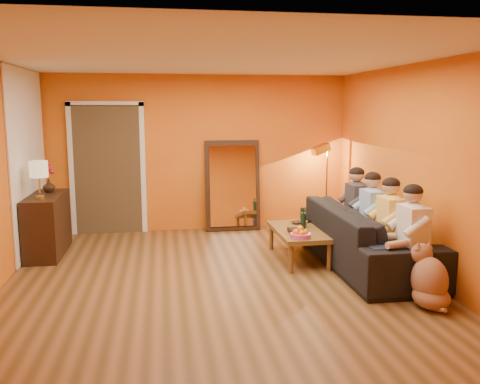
{
  "coord_description": "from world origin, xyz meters",
  "views": [
    {
      "loc": [
        -0.61,
        -5.76,
        2.05
      ],
      "look_at": [
        0.35,
        0.5,
        1.0
      ],
      "focal_mm": 38.0,
      "sensor_mm": 36.0,
      "label": 1
    }
  ],
  "objects": [
    {
      "name": "room_shell",
      "position": [
        0.0,
        0.37,
        1.3
      ],
      "size": [
        5.0,
        5.5,
        2.6
      ],
      "color": "brown",
      "rests_on": "ground"
    },
    {
      "name": "white_accent",
      "position": [
        -2.48,
        1.75,
        1.3
      ],
      "size": [
        0.02,
        1.9,
        2.58
      ],
      "primitive_type": "cube",
      "color": "white",
      "rests_on": "wall_left"
    },
    {
      "name": "doorway_recess",
      "position": [
        -1.5,
        2.83,
        1.05
      ],
      "size": [
        1.06,
        0.3,
        2.1
      ],
      "primitive_type": "cube",
      "color": "#3F2D19",
      "rests_on": "floor"
    },
    {
      "name": "door_jamb_left",
      "position": [
        -2.07,
        2.71,
        1.05
      ],
      "size": [
        0.08,
        0.06,
        2.2
      ],
      "primitive_type": "cube",
      "color": "white",
      "rests_on": "wall_back"
    },
    {
      "name": "door_jamb_right",
      "position": [
        -0.93,
        2.71,
        1.05
      ],
      "size": [
        0.08,
        0.06,
        2.2
      ],
      "primitive_type": "cube",
      "color": "white",
      "rests_on": "wall_back"
    },
    {
      "name": "door_header",
      "position": [
        -1.5,
        2.71,
        2.12
      ],
      "size": [
        1.22,
        0.06,
        0.08
      ],
      "primitive_type": "cube",
      "color": "white",
      "rests_on": "wall_back"
    },
    {
      "name": "mirror_frame",
      "position": [
        0.55,
        2.63,
        0.76
      ],
      "size": [
        0.92,
        0.27,
        1.51
      ],
      "primitive_type": "cube",
      "rotation": [
        -0.14,
        0.0,
        0.0
      ],
      "color": "black",
      "rests_on": "floor"
    },
    {
      "name": "mirror_glass",
      "position": [
        0.55,
        2.59,
        0.76
      ],
      "size": [
        0.78,
        0.21,
        1.35
      ],
      "primitive_type": "cube",
      "rotation": [
        -0.14,
        0.0,
        0.0
      ],
      "color": "white",
      "rests_on": "mirror_frame"
    },
    {
      "name": "sideboard",
      "position": [
        -2.24,
        1.55,
        0.42
      ],
      "size": [
        0.44,
        1.18,
        0.85
      ],
      "primitive_type": "cube",
      "color": "black",
      "rests_on": "floor"
    },
    {
      "name": "table_lamp",
      "position": [
        -2.24,
        1.25,
        1.1
      ],
      "size": [
        0.24,
        0.24,
        0.51
      ],
      "primitive_type": null,
      "color": "beige",
      "rests_on": "sideboard"
    },
    {
      "name": "sofa",
      "position": [
        2.0,
        0.39,
        0.39
      ],
      "size": [
        2.65,
        1.04,
        0.77
      ],
      "primitive_type": "imported",
      "rotation": [
        0.0,
        0.0,
        1.57
      ],
      "color": "black",
      "rests_on": "floor"
    },
    {
      "name": "coffee_table",
      "position": [
        1.2,
        0.76,
        0.21
      ],
      "size": [
        0.64,
        1.23,
        0.42
      ],
      "primitive_type": null,
      "rotation": [
        0.0,
        0.0,
        0.01
      ],
      "color": "brown",
      "rests_on": "floor"
    },
    {
      "name": "floor_lamp",
      "position": [
        2.1,
        2.33,
        0.72
      ],
      "size": [
        0.33,
        0.28,
        1.44
      ],
      "primitive_type": null,
      "rotation": [
        0.0,
        0.0,
        0.16
      ],
      "color": "gold",
      "rests_on": "floor"
    },
    {
      "name": "dog",
      "position": [
        2.1,
        -1.07,
        0.34
      ],
      "size": [
        0.55,
        0.67,
        0.68
      ],
      "primitive_type": null,
      "rotation": [
        0.0,
        0.0,
        0.37
      ],
      "color": "#A36849",
      "rests_on": "floor"
    },
    {
      "name": "person_far_left",
      "position": [
        2.13,
        -0.61,
        0.61
      ],
      "size": [
        0.7,
        0.44,
        1.22
      ],
      "primitive_type": null,
      "color": "silver",
      "rests_on": "sofa"
    },
    {
      "name": "person_mid_left",
      "position": [
        2.13,
        -0.06,
        0.61
      ],
      "size": [
        0.7,
        0.44,
        1.22
      ],
      "primitive_type": null,
      "color": "#F9C653",
      "rests_on": "sofa"
    },
    {
      "name": "person_mid_right",
      "position": [
        2.13,
        0.49,
        0.61
      ],
      "size": [
        0.7,
        0.44,
        1.22
      ],
      "primitive_type": null,
      "color": "#8EAFDB",
      "rests_on": "sofa"
    },
    {
      "name": "person_far_right",
      "position": [
        2.13,
        1.04,
        0.61
      ],
      "size": [
        0.7,
        0.44,
        1.22
      ],
      "primitive_type": null,
      "color": "#343439",
      "rests_on": "sofa"
    },
    {
      "name": "fruit_bowl",
      "position": [
        1.1,
        0.31,
        0.5
      ],
      "size": [
        0.26,
        0.26,
        0.16
      ],
      "primitive_type": null,
      "color": "#CF497C",
      "rests_on": "coffee_table"
    },
    {
      "name": "wine_bottle",
      "position": [
        1.25,
        0.71,
        0.58
      ],
      "size": [
        0.07,
        0.07,
        0.31
      ],
      "primitive_type": "cylinder",
      "color": "black",
      "rests_on": "coffee_table"
    },
    {
      "name": "tumbler",
      "position": [
        1.32,
        0.88,
        0.46
      ],
      "size": [
        0.09,
        0.09,
        0.08
      ],
      "primitive_type": "imported",
      "rotation": [
        0.0,
        0.0,
        -0.01
      ],
      "color": "#B27F3F",
      "rests_on": "coffee_table"
    },
    {
      "name": "laptop",
      "position": [
        1.38,
        1.11,
        0.43
      ],
      "size": [
        0.42,
        0.37,
        0.03
      ],
      "primitive_type": "imported",
      "rotation": [
        0.0,
        0.0,
        0.49
      ],
      "color": "black",
      "rests_on": "coffee_table"
    },
    {
      "name": "book_lower",
      "position": [
        1.02,
        0.56,
        0.43
      ],
      "size": [
        0.17,
        0.23,
        0.02
      ],
      "primitive_type": "imported",
      "rotation": [
        0.0,
        0.0,
        0.03
      ],
      "color": "black",
      "rests_on": "coffee_table"
    },
    {
      "name": "book_mid",
      "position": [
        1.03,
        0.57,
        0.45
      ],
      "size": [
        0.21,
        0.26,
        0.02
      ],
      "primitive_type": "imported",
      "rotation": [
        0.0,
        0.0,
        0.12
      ],
      "color": "#B11425",
      "rests_on": "book_lower"
    },
    {
      "name": "book_upper",
      "position": [
        1.02,
        0.55,
        0.47
      ],
      "size": [
        0.18,
        0.23,
        0.02
      ],
      "primitive_type": "imported",
      "rotation": [
        0.0,
        0.0,
        0.09
      ],
      "color": "black",
      "rests_on": "book_mid"
    },
    {
      "name": "vase",
      "position": [
        -2.24,
        1.8,
        0.94
      ],
      "size": [
        0.17,
        0.17,
        0.18
      ],
      "primitive_type": "imported",
      "color": "black",
      "rests_on": "sideboard"
    },
    {
      "name": "flowers",
      "position": [
        -2.24,
        1.8,
        1.19
      ],
      "size": [
        0.17,
        0.17,
        0.45
      ],
      "primitive_type": null,
      "color": "#B11425",
      "rests_on": "vase"
    }
  ]
}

